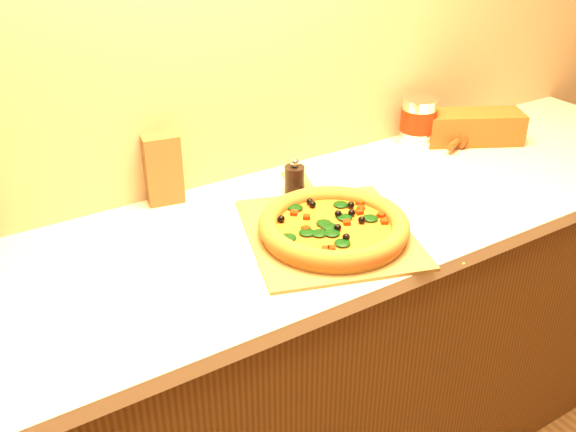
% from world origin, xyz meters
% --- Properties ---
extents(cabinet, '(2.80, 0.65, 0.86)m').
position_xyz_m(cabinet, '(0.00, 1.43, 0.43)').
color(cabinet, '#4A2910').
rests_on(cabinet, ground).
extents(countertop, '(2.84, 0.68, 0.04)m').
position_xyz_m(countertop, '(0.00, 1.43, 0.88)').
color(countertop, '#C5B299').
rests_on(countertop, cabinet).
extents(pizza_peel, '(0.51, 0.63, 0.01)m').
position_xyz_m(pizza_peel, '(0.06, 1.35, 0.90)').
color(pizza_peel, brown).
rests_on(pizza_peel, countertop).
extents(pizza, '(0.37, 0.37, 0.05)m').
position_xyz_m(pizza, '(0.05, 1.31, 0.93)').
color(pizza, '#C87F32').
rests_on(pizza, pizza_peel).
extents(pepper_grinder, '(0.06, 0.06, 0.11)m').
position_xyz_m(pepper_grinder, '(0.10, 1.57, 0.94)').
color(pepper_grinder, black).
rests_on(pepper_grinder, countertop).
extents(rolling_pin, '(0.37, 0.17, 0.05)m').
position_xyz_m(rolling_pin, '(0.84, 1.61, 0.93)').
color(rolling_pin, '#55240E').
rests_on(rolling_pin, countertop).
extents(coffee_canister, '(0.12, 0.12, 0.16)m').
position_xyz_m(coffee_canister, '(0.63, 1.66, 0.98)').
color(coffee_canister, silver).
rests_on(coffee_canister, countertop).
extents(bread_bag, '(0.38, 0.28, 0.10)m').
position_xyz_m(bread_bag, '(0.78, 1.59, 0.95)').
color(bread_bag, '#603712').
rests_on(bread_bag, countertop).
extents(paper_bag, '(0.11, 0.09, 0.19)m').
position_xyz_m(paper_bag, '(-0.22, 1.73, 1.00)').
color(paper_bag, brown).
rests_on(paper_bag, countertop).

